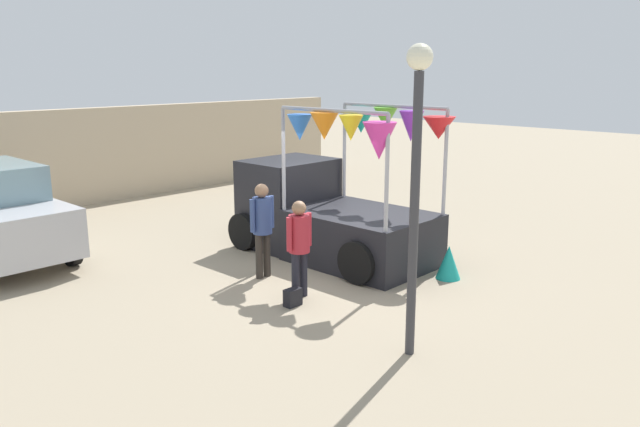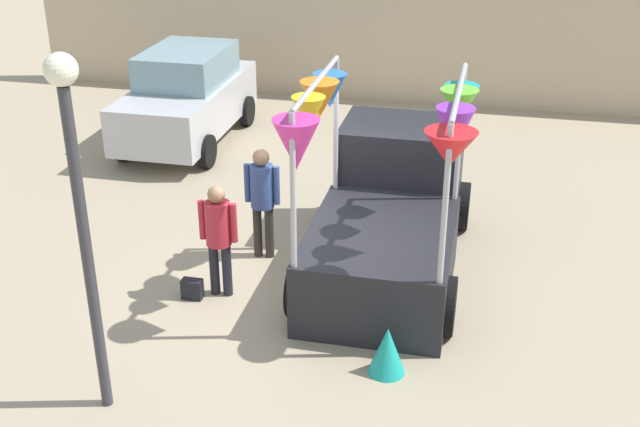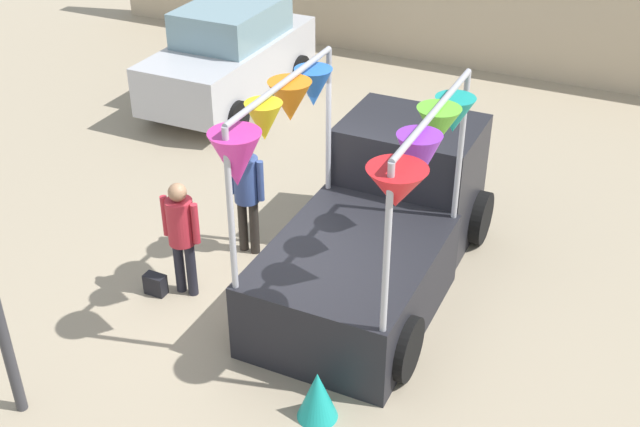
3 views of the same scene
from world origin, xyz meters
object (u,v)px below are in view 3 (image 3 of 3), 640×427
person_customer (181,229)px  folded_kite_bundle_teal (317,395)px  vendor_truck (382,217)px  parked_car (230,54)px  handbag (155,284)px  person_vendor (246,187)px

person_customer → folded_kite_bundle_teal: size_ratio=2.67×
vendor_truck → parked_car: vendor_truck is taller
vendor_truck → handbag: bearing=-146.7°
vendor_truck → person_customer: size_ratio=2.57×
person_vendor → person_customer: bearing=-102.3°
vendor_truck → person_vendor: bearing=-172.8°
handbag → person_customer: bearing=29.7°
parked_car → person_vendor: size_ratio=2.36×
person_vendor → folded_kite_bundle_teal: person_vendor is taller
person_vendor → folded_kite_bundle_teal: 3.37m
handbag → folded_kite_bundle_teal: 3.01m
person_customer → folded_kite_bundle_teal: (2.46, -1.26, -0.66)m
vendor_truck → handbag: 3.04m
person_customer → handbag: 0.92m
vendor_truck → parked_car: bearing=138.4°
folded_kite_bundle_teal → person_vendor: bearing=132.1°
folded_kite_bundle_teal → vendor_truck: bearing=97.6°
vendor_truck → parked_car: 6.33m
parked_car → folded_kite_bundle_teal: parked_car is taller
handbag → folded_kite_bundle_teal: folded_kite_bundle_teal is taller
person_customer → person_vendor: 1.21m
parked_car → folded_kite_bundle_teal: bearing=-53.5°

